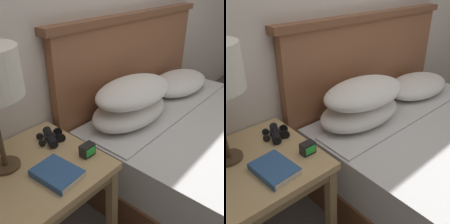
% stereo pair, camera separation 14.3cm
% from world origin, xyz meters
% --- Properties ---
extents(nightstand, '(0.58, 0.58, 0.58)m').
position_xyz_m(nightstand, '(-0.71, 0.74, 0.50)').
color(nightstand, tan).
rests_on(nightstand, ground_plane).
extents(book_on_nightstand, '(0.16, 0.21, 0.03)m').
position_xyz_m(book_on_nightstand, '(-0.68, 0.61, 0.60)').
color(book_on_nightstand, silver).
rests_on(book_on_nightstand, nightstand).
extents(binoculars_pair, '(0.16, 0.16, 0.05)m').
position_xyz_m(binoculars_pair, '(-0.53, 0.85, 0.60)').
color(binoculars_pair, black).
rests_on(binoculars_pair, nightstand).
extents(alarm_clock, '(0.07, 0.05, 0.06)m').
position_xyz_m(alarm_clock, '(-0.49, 0.62, 0.61)').
color(alarm_clock, black).
rests_on(alarm_clock, nightstand).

